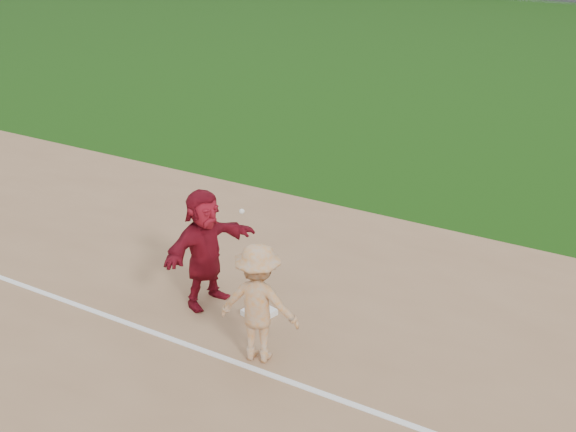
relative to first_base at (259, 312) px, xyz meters
The scene contains 5 objects.
ground 0.46m from the first_base, 101.93° to the right, with size 160.00×160.00×0.00m, color #18420C.
foul_line 1.25m from the first_base, 94.29° to the right, with size 60.00×0.10×0.01m, color white.
first_base is the anchor object (origin of this frame).
base_runner 1.33m from the first_base, behind, with size 1.81×0.58×1.96m, color maroon.
first_base_play 1.41m from the first_base, 57.30° to the right, with size 1.27×0.90×2.16m.
Camera 1 is at (5.41, -7.74, 6.07)m, focal length 45.00 mm.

